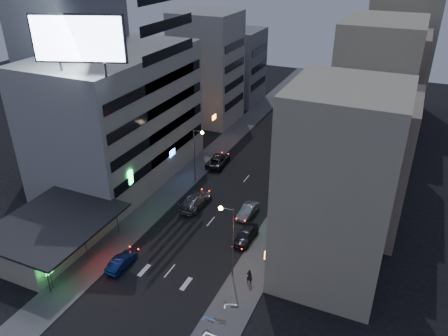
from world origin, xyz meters
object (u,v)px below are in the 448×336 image
Objects in this scene: road_car_blue at (121,262)px; scooter_silver_b at (238,300)px; parked_car_left at (218,160)px; scooter_silver_a at (218,332)px; person at (249,277)px; road_car_silver at (195,201)px; parked_car_right_far at (285,173)px; scooter_black_a at (216,332)px; parked_car_right_near at (246,235)px; parked_car_right_mid at (248,211)px; scooter_black_b at (227,316)px; scooter_blue at (215,316)px.

road_car_blue is 2.20× the size of scooter_silver_b.
scooter_silver_a is at bearing 110.88° from parked_car_left.
road_car_silver is at bearing -44.58° from person.
parked_car_right_far is at bearing -11.03° from scooter_silver_b.
scooter_black_a is at bearing 125.16° from road_car_silver.
road_car_blue is 13.61m from person.
parked_car_left is at bearing 125.73° from parked_car_right_near.
parked_car_right_mid is at bearing -0.62° from scooter_silver_b.
road_car_blue is 2.20× the size of scooter_silver_a.
scooter_black_b is at bearing 87.09° from person.
road_car_silver is 18.20m from scooter_silver_b.
scooter_black_a is 0.96× the size of scooter_silver_b.
scooter_black_b is at bearing 17.56° from scooter_black_a.
parked_car_right_far is at bearing 7.54° from scooter_silver_a.
parked_car_right_mid is 2.44× the size of person.
parked_car_right_near is 9.65m from road_car_silver.
parked_car_right_far is 29.00m from scooter_blue.
person is (11.65, -10.81, 0.13)m from road_car_silver.
parked_car_right_mid reaches higher than scooter_blue.
scooter_blue is at bearing 47.98° from scooter_black_a.
parked_car_left is 25.83m from road_car_blue.
scooter_silver_a reaches higher than scooter_blue.
scooter_black_b is 0.99× the size of scooter_silver_b.
scooter_silver_b is at bearing -71.27° from parked_car_right_near.
person is at bearing -17.73° from scooter_silver_b.
scooter_silver_b is (3.38, -26.28, -0.04)m from parked_car_right_far.
road_car_silver is (-6.99, -0.72, 0.16)m from parked_car_right_mid.
scooter_silver_a is (-0.06, -7.33, -0.29)m from person.
scooter_black_b is (2.85, -11.98, -0.09)m from parked_car_right_near.
parked_car_right_far reaches higher than scooter_silver_b.
parked_car_right_mid is 14.59m from parked_car_left.
parked_car_right_far is 14.86m from road_car_silver.
person reaches higher than scooter_silver_b.
scooter_silver_a is 4.19m from scooter_silver_b.
scooter_black_a is at bearing 167.52° from scooter_black_b.
scooter_silver_a is 1.00× the size of scooter_silver_b.
parked_car_right_far is 28.70m from scooter_black_b.
parked_car_left is 33.15m from scooter_black_a.
parked_car_left is at bearing -88.56° from road_car_blue.
parked_car_left reaches higher than scooter_black_b.
scooter_silver_a is at bearing -141.59° from scooter_blue.
road_car_silver reaches higher than parked_car_right_mid.
parked_car_right_far is 30.68m from scooter_black_a.
road_car_blue is 13.89m from scooter_silver_a.
road_car_blue is at bearing 83.24° from scooter_blue.
person is (3.35, -23.13, 0.25)m from parked_car_right_far.
scooter_silver_a is (13.20, -4.30, 0.01)m from road_car_blue.
person is at bearing 140.14° from road_car_silver.
road_car_blue is 2.38× the size of person.
scooter_silver_b is (0.15, 2.23, 0.00)m from scooter_black_b.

